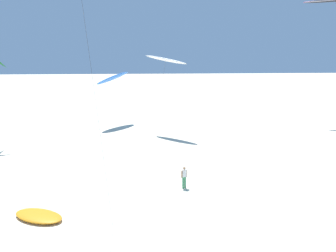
# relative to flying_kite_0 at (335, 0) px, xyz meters

# --- Properties ---
(flying_kite_0) EXTENTS (7.26, 11.05, 16.91)m
(flying_kite_0) POSITION_rel_flying_kite_0_xyz_m (0.00, 0.00, 0.00)
(flying_kite_0) COLOR black
(flying_kite_0) RESTS_ON ground
(flying_kite_2) EXTENTS (4.91, 7.36, 7.54)m
(flying_kite_2) POSITION_rel_flying_kite_0_xyz_m (-29.11, 1.27, -10.00)
(flying_kite_2) COLOR blue
(flying_kite_2) RESTS_ON ground
(flying_kite_4) EXTENTS (5.23, 5.35, 9.75)m
(flying_kite_4) POSITION_rel_flying_kite_0_xyz_m (-22.48, -4.76, -7.42)
(flying_kite_4) COLOR white
(flying_kite_4) RESTS_ON ground
(grounded_kite_0) EXTENTS (3.86, 3.28, 0.36)m
(grounded_kite_0) POSITION_rel_flying_kite_0_xyz_m (-31.86, -27.38, -16.28)
(grounded_kite_0) COLOR orange
(grounded_kite_0) RESTS_ON ground
(person_near_right) EXTENTS (0.48, 0.29, 1.70)m
(person_near_right) POSITION_rel_flying_kite_0_xyz_m (-22.23, -22.88, -15.53)
(person_near_right) COLOR #338E56
(person_near_right) RESTS_ON ground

